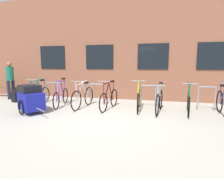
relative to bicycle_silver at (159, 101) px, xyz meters
The scene contains 15 objects.
ground_plane 1.98m from the bicycle_silver, 139.57° to the right, with size 42.00×42.00×0.00m, color #B2ADA0.
storefront_building 6.36m from the bicycle_silver, 104.18° to the left, with size 28.00×7.88×4.75m.
bike_rack 1.54m from the bicycle_silver, 155.37° to the left, with size 6.60×0.05×0.84m.
bicycle_silver is the anchor object (origin of this frame).
bicycle_maroon 1.75m from the bicycle_silver, behind, with size 0.44×1.66×1.07m.
bicycle_green 0.94m from the bicycle_silver, ahead, with size 0.44×1.66×1.06m.
bicycle_teal 4.72m from the bicycle_silver, behind, with size 0.44×1.63×1.07m.
bicycle_white 2.76m from the bicycle_silver, behind, with size 0.44×1.72×1.05m.
bicycle_purple 3.70m from the bicycle_silver, behind, with size 0.49×1.71×1.07m.
bicycle_blue 1.94m from the bicycle_silver, ahead, with size 0.44×1.77×1.11m.
bicycle_yellow 0.73m from the bicycle_silver, 165.62° to the left, with size 0.44×1.67×1.10m.
bike_trailer 4.27m from the bicycle_silver, 165.56° to the right, with size 1.38×1.06×0.94m.
wooden_bench 7.58m from the bicycle_silver, behind, with size 1.55×0.40×0.50m.
person_by_bench 6.72m from the bicycle_silver, behind, with size 0.32×0.35×1.71m.
backpack 5.95m from the bicycle_silver, behind, with size 0.28×0.20×0.44m, color black.
Camera 1 is at (1.31, -4.89, 1.61)m, focal length 29.00 mm.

